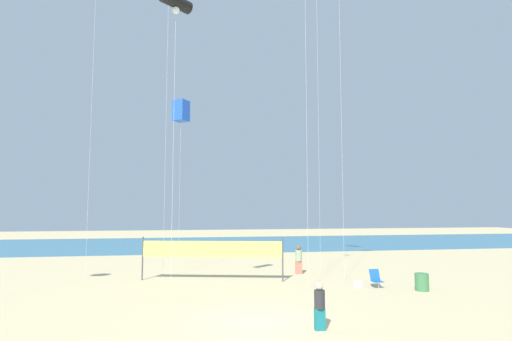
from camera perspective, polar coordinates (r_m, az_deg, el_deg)
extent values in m
plane|color=#D1BC89|center=(15.41, 0.01, -20.47)|extent=(120.00, 120.00, 0.00)
cube|color=teal|center=(46.49, -6.48, -10.17)|extent=(120.00, 20.00, 0.01)
cube|color=#EA7260|center=(25.67, 6.03, -13.38)|extent=(0.38, 0.23, 0.79)
cylinder|color=#99B28C|center=(25.58, 6.01, -11.78)|extent=(0.40, 0.40, 0.65)
sphere|color=brown|center=(25.53, 6.00, -10.72)|extent=(0.29, 0.29, 0.29)
cube|color=#19727A|center=(14.51, 8.95, -19.92)|extent=(0.34, 0.20, 0.71)
cylinder|color=#2D2D33|center=(14.36, 8.91, -17.41)|extent=(0.36, 0.36, 0.59)
sphere|color=beige|center=(14.27, 8.88, -15.73)|extent=(0.26, 0.26, 0.26)
cube|color=#1959B2|center=(22.17, 16.67, -14.69)|extent=(0.52, 0.48, 0.03)
cube|color=#1959B2|center=(22.39, 16.31, -13.88)|extent=(0.52, 0.23, 0.57)
cylinder|color=silver|center=(22.07, 16.85, -15.15)|extent=(0.03, 0.03, 0.32)
cylinder|color=silver|center=(22.33, 16.51, -15.04)|extent=(0.03, 0.03, 0.32)
cylinder|color=#3F7F4C|center=(22.12, 22.25, -14.29)|extent=(0.65, 0.65, 0.84)
cylinder|color=#4C4C51|center=(24.24, -15.64, -11.78)|extent=(0.08, 0.08, 2.40)
cylinder|color=#4C4C51|center=(23.00, 3.77, -12.33)|extent=(0.08, 0.08, 2.40)
cube|color=#EAE566|center=(23.24, -6.19, -10.93)|extent=(7.70, 1.73, 0.90)
cube|color=white|center=(22.22, 14.05, -15.18)|extent=(0.37, 0.19, 0.30)
cylinder|color=silver|center=(27.55, -22.07, 8.99)|extent=(0.01, 0.01, 21.26)
cylinder|color=silver|center=(20.95, 7.11, 6.94)|extent=(0.01, 0.01, 16.90)
cylinder|color=silver|center=(25.10, -12.49, 8.25)|extent=(0.01, 0.01, 19.69)
cylinder|color=silver|center=(24.11, 11.90, 6.92)|extent=(0.01, 0.01, 18.15)
cylinder|color=silver|center=(17.70, -11.54, 3.00)|extent=(0.01, 0.01, 13.10)
cylinder|color=black|center=(19.72, -11.17, 22.20)|extent=(1.48, 1.39, 0.56)
sphere|color=white|center=(19.55, -11.19, 21.21)|extent=(0.34, 0.34, 0.34)
cylinder|color=silver|center=(26.49, 8.74, 8.12)|extent=(0.01, 0.01, 20.27)
cylinder|color=silver|center=(29.39, -10.67, -2.28)|extent=(0.01, 0.01, 11.02)
cube|color=blue|center=(30.16, -10.49, 8.24)|extent=(1.30, 1.30, 1.50)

